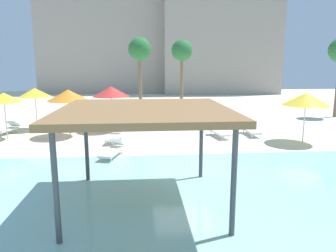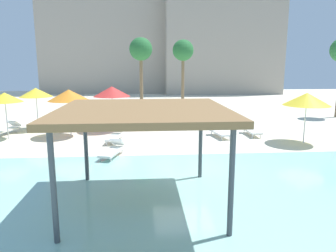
# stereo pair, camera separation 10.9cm
# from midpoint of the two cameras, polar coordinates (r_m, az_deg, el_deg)

# --- Properties ---
(ground_plane) EXTENTS (80.00, 80.00, 0.00)m
(ground_plane) POSITION_cam_midpoint_polar(r_m,az_deg,el_deg) (13.28, 3.01, -7.13)
(ground_plane) COLOR beige
(lagoon_water) EXTENTS (44.00, 13.50, 0.04)m
(lagoon_water) POSITION_cam_midpoint_polar(r_m,az_deg,el_deg) (8.51, 7.76, -17.97)
(lagoon_water) COLOR #99D1C6
(lagoon_water) RESTS_ON ground
(shade_pavilion) EXTENTS (4.81, 4.81, 2.92)m
(shade_pavilion) POSITION_cam_midpoint_polar(r_m,az_deg,el_deg) (9.09, -4.12, 2.27)
(shade_pavilion) COLOR #42474C
(shade_pavilion) RESTS_ON ground
(beach_umbrella_yellow_0) EXTENTS (1.93, 1.93, 2.62)m
(beach_umbrella_yellow_0) POSITION_cam_midpoint_polar(r_m,az_deg,el_deg) (19.72, -27.22, 4.60)
(beach_umbrella_yellow_0) COLOR silver
(beach_umbrella_yellow_0) RESTS_ON ground
(beach_umbrella_yellow_2) EXTENTS (2.42, 2.42, 2.69)m
(beach_umbrella_yellow_2) POSITION_cam_midpoint_polar(r_m,az_deg,el_deg) (18.19, 23.89, 4.45)
(beach_umbrella_yellow_2) COLOR silver
(beach_umbrella_yellow_2) RESTS_ON ground
(beach_umbrella_red_3) EXTENTS (2.30, 2.30, 2.80)m
(beach_umbrella_red_3) POSITION_cam_midpoint_polar(r_m,az_deg,el_deg) (20.20, -9.93, 6.15)
(beach_umbrella_red_3) COLOR silver
(beach_umbrella_red_3) RESTS_ON ground
(beach_umbrella_orange_5) EXTENTS (2.37, 2.37, 2.74)m
(beach_umbrella_orange_5) POSITION_cam_midpoint_polar(r_m,az_deg,el_deg) (19.13, -17.28, 5.33)
(beach_umbrella_orange_5) COLOR silver
(beach_umbrella_orange_5) RESTS_ON ground
(beach_umbrella_yellow_7) EXTENTS (2.05, 2.05, 2.68)m
(beach_umbrella_yellow_7) POSITION_cam_midpoint_polar(r_m,az_deg,el_deg) (21.85, -22.59, 5.60)
(beach_umbrella_yellow_7) COLOR silver
(beach_umbrella_yellow_7) RESTS_ON ground
(lounge_chair_0) EXTENTS (0.93, 1.97, 0.74)m
(lounge_chair_0) POSITION_cam_midpoint_polar(r_m,az_deg,el_deg) (18.66, 9.35, -0.90)
(lounge_chair_0) COLOR white
(lounge_chair_0) RESTS_ON ground
(lounge_chair_2) EXTENTS (0.84, 1.96, 0.74)m
(lounge_chair_2) POSITION_cam_midpoint_polar(r_m,az_deg,el_deg) (17.51, -9.41, -1.69)
(lounge_chair_2) COLOR white
(lounge_chair_2) RESTS_ON ground
(lounge_chair_3) EXTENTS (1.09, 1.99, 0.74)m
(lounge_chair_3) POSITION_cam_midpoint_polar(r_m,az_deg,el_deg) (14.64, -9.68, -4.20)
(lounge_chair_3) COLOR white
(lounge_chair_3) RESTS_ON ground
(lounge_chair_4) EXTENTS (0.63, 1.91, 0.74)m
(lounge_chair_4) POSITION_cam_midpoint_polar(r_m,az_deg,el_deg) (19.54, 14.92, -0.59)
(lounge_chair_4) COLOR white
(lounge_chair_4) RESTS_ON ground
(lounge_chair_5) EXTENTS (0.93, 1.97, 0.74)m
(lounge_chair_5) POSITION_cam_midpoint_polar(r_m,az_deg,el_deg) (21.49, -18.52, 0.23)
(lounge_chair_5) COLOR white
(lounge_chair_5) RESTS_ON ground
(lounge_chair_6) EXTENTS (1.23, 1.99, 0.74)m
(lounge_chair_6) POSITION_cam_midpoint_polar(r_m,az_deg,el_deg) (21.44, -26.82, -0.41)
(lounge_chair_6) COLOR white
(lounge_chair_6) RESTS_ON ground
(palm_tree_1) EXTENTS (1.90, 1.90, 6.35)m
(palm_tree_1) POSITION_cam_midpoint_polar(r_m,az_deg,el_deg) (26.94, -4.80, 13.33)
(palm_tree_1) COLOR brown
(palm_tree_1) RESTS_ON ground
(palm_tree_2) EXTENTS (1.90, 1.90, 6.36)m
(palm_tree_2) POSITION_cam_midpoint_polar(r_m,az_deg,el_deg) (29.23, 2.84, 13.17)
(palm_tree_2) COLOR brown
(palm_tree_2) RESTS_ON ground
(hotel_block_0) EXTENTS (21.28, 8.98, 18.66)m
(hotel_block_0) POSITION_cam_midpoint_polar(r_m,az_deg,el_deg) (50.76, -9.23, 16.73)
(hotel_block_0) COLOR #9E9384
(hotel_block_0) RESTS_ON ground
(hotel_block_1) EXTENTS (16.47, 11.12, 15.38)m
(hotel_block_1) POSITION_cam_midpoint_polar(r_m,az_deg,el_deg) (50.14, 9.07, 14.92)
(hotel_block_1) COLOR #9E9384
(hotel_block_1) RESTS_ON ground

